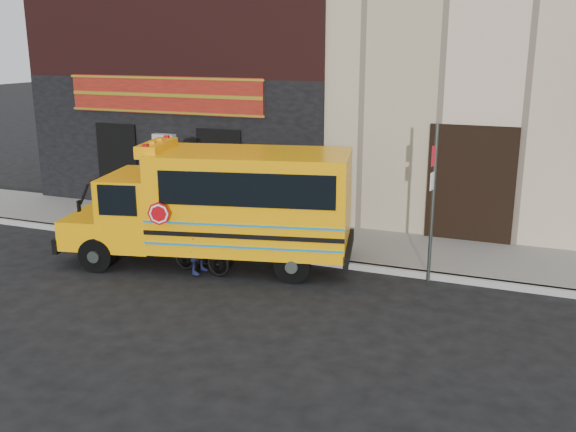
# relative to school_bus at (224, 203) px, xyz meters

# --- Properties ---
(ground) EXTENTS (120.00, 120.00, 0.00)m
(ground) POSITION_rel_school_bus_xyz_m (1.22, -1.79, -1.51)
(ground) COLOR black
(ground) RESTS_ON ground
(curb) EXTENTS (40.00, 0.20, 0.15)m
(curb) POSITION_rel_school_bus_xyz_m (1.22, 0.81, -1.43)
(curb) COLOR #A0A19B
(curb) RESTS_ON ground
(sidewalk) EXTENTS (40.00, 3.00, 0.15)m
(sidewalk) POSITION_rel_school_bus_xyz_m (1.22, 2.31, -1.43)
(sidewalk) COLOR gray
(sidewalk) RESTS_ON ground
(building) EXTENTS (20.00, 10.70, 12.00)m
(building) POSITION_rel_school_bus_xyz_m (1.17, 8.67, 4.62)
(building) COLOR beige
(building) RESTS_ON sidewalk
(school_bus) EXTENTS (7.20, 3.60, 2.92)m
(school_bus) POSITION_rel_school_bus_xyz_m (0.00, 0.00, 0.00)
(school_bus) COLOR black
(school_bus) RESTS_ON ground
(sign_pole) EXTENTS (0.08, 0.31, 3.50)m
(sign_pole) POSITION_rel_school_bus_xyz_m (4.73, 0.65, 0.41)
(sign_pole) COLOR #3B423E
(sign_pole) RESTS_ON ground
(bicycle) EXTENTS (1.58, 0.62, 0.92)m
(bicycle) POSITION_rel_school_bus_xyz_m (-0.23, -0.79, -1.05)
(bicycle) COLOR black
(bicycle) RESTS_ON ground
(cyclist) EXTENTS (0.46, 0.67, 1.77)m
(cyclist) POSITION_rel_school_bus_xyz_m (-0.22, -0.86, -0.62)
(cyclist) COLOR black
(cyclist) RESTS_ON ground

